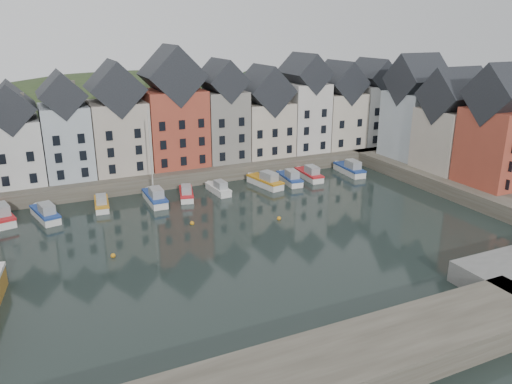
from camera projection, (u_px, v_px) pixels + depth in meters
ground at (251, 244)px, 53.57m from camera, size 260.00×260.00×0.00m
far_quay at (173, 167)px, 79.04m from camera, size 90.00×16.00×2.00m
right_quay at (479, 184)px, 70.68m from camera, size 14.00×54.00×2.00m
hillside at (144, 222)px, 107.40m from camera, size 153.60×70.40×64.00m
far_terrace at (194, 118)px, 76.11m from camera, size 72.37×8.16×17.78m
right_terrace at (454, 123)px, 72.12m from camera, size 8.30×24.25×16.36m
mooring_buoys at (199, 231)px, 56.50m from camera, size 20.50×5.50×0.50m
boat_a at (1, 216)px, 59.41m from camera, size 3.61×7.16×2.63m
boat_b at (46, 214)px, 60.12m from camera, size 3.35×6.57×2.42m
boat_c at (102, 204)px, 63.83m from camera, size 2.30×5.61×2.09m
boat_d at (155, 197)px, 65.66m from camera, size 2.03×6.51×12.43m
boat_e at (186, 194)px, 67.62m from camera, size 3.08×5.85×2.15m
boat_f at (219, 189)px, 69.67m from camera, size 2.06×5.54×2.09m
boat_g at (266, 181)px, 72.55m from camera, size 3.28×6.91×2.55m
boat_h at (290, 178)px, 74.09m from camera, size 2.52×6.30×2.36m
boat_i at (310, 174)px, 76.05m from camera, size 2.31×6.37×2.41m
boat_j at (350, 169)px, 78.63m from camera, size 2.57×6.86×2.59m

